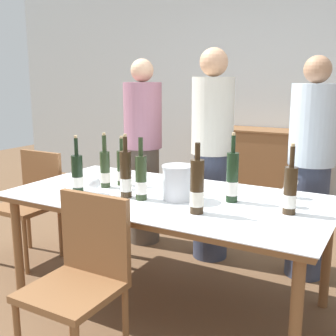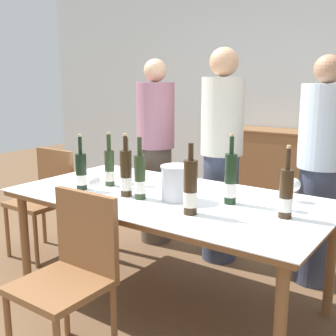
{
  "view_description": "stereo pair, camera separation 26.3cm",
  "coord_description": "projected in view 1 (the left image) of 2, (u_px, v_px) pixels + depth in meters",
  "views": [
    {
      "loc": [
        1.26,
        -2.24,
        1.45
      ],
      "look_at": [
        0.0,
        0.0,
        0.9
      ],
      "focal_mm": 45.0,
      "sensor_mm": 36.0,
      "label": 1
    },
    {
      "loc": [
        1.48,
        -2.1,
        1.45
      ],
      "look_at": [
        0.0,
        0.0,
        0.9
      ],
      "focal_mm": 45.0,
      "sensor_mm": 36.0,
      "label": 2
    }
  ],
  "objects": [
    {
      "name": "wine_bottle_2",
      "position": [
        290.0,
        191.0,
        2.29
      ],
      "size": [
        0.07,
        0.07,
        0.39
      ],
      "color": "#332314",
      "rests_on": "dining_table"
    },
    {
      "name": "chair_left_end",
      "position": [
        33.0,
        197.0,
        3.41
      ],
      "size": [
        0.42,
        0.42,
        0.87
      ],
      "color": "brown",
      "rests_on": "ground_plane"
    },
    {
      "name": "sideboard_cabinet",
      "position": [
        266.0,
        169.0,
        4.78
      ],
      "size": [
        1.27,
        0.46,
        0.9
      ],
      "color": "brown",
      "rests_on": "ground_plane"
    },
    {
      "name": "wine_glass_0",
      "position": [
        94.0,
        184.0,
        2.54
      ],
      "size": [
        0.08,
        0.08,
        0.15
      ],
      "color": "white",
      "rests_on": "dining_table"
    },
    {
      "name": "wine_bottle_3",
      "position": [
        77.0,
        174.0,
        2.74
      ],
      "size": [
        0.07,
        0.07,
        0.37
      ],
      "color": "black",
      "rests_on": "dining_table"
    },
    {
      "name": "person_guest_left",
      "position": [
        212.0,
        156.0,
        3.35
      ],
      "size": [
        0.33,
        0.33,
        1.68
      ],
      "color": "#383F56",
      "rests_on": "ground_plane"
    },
    {
      "name": "wine_bottle_4",
      "position": [
        126.0,
        176.0,
        2.61
      ],
      "size": [
        0.07,
        0.07,
        0.4
      ],
      "color": "#332314",
      "rests_on": "dining_table"
    },
    {
      "name": "wine_bottle_5",
      "position": [
        197.0,
        188.0,
        2.29
      ],
      "size": [
        0.08,
        0.08,
        0.39
      ],
      "color": "#332314",
      "rests_on": "dining_table"
    },
    {
      "name": "back_wall",
      "position": [
        283.0,
        83.0,
        4.81
      ],
      "size": [
        8.0,
        0.1,
        2.8
      ],
      "color": "silver",
      "rests_on": "ground_plane"
    },
    {
      "name": "wine_glass_2",
      "position": [
        289.0,
        191.0,
        2.43
      ],
      "size": [
        0.07,
        0.07,
        0.13
      ],
      "color": "white",
      "rests_on": "dining_table"
    },
    {
      "name": "ice_bucket",
      "position": [
        178.0,
        182.0,
        2.57
      ],
      "size": [
        0.2,
        0.2,
        0.21
      ],
      "color": "silver",
      "rests_on": "dining_table"
    },
    {
      "name": "wine_bottle_6",
      "position": [
        141.0,
        178.0,
        2.56
      ],
      "size": [
        0.07,
        0.07,
        0.38
      ],
      "color": "#28381E",
      "rests_on": "dining_table"
    },
    {
      "name": "person_guest_right",
      "position": [
        310.0,
        170.0,
        3.03
      ],
      "size": [
        0.33,
        0.33,
        1.61
      ],
      "color": "#383F56",
      "rests_on": "ground_plane"
    },
    {
      "name": "chair_near_front",
      "position": [
        82.0,
        271.0,
        2.1
      ],
      "size": [
        0.42,
        0.42,
        0.88
      ],
      "color": "brown",
      "rests_on": "ground_plane"
    },
    {
      "name": "wine_bottle_1",
      "position": [
        122.0,
        169.0,
        2.92
      ],
      "size": [
        0.07,
        0.07,
        0.34
      ],
      "color": "#28381E",
      "rests_on": "dining_table"
    },
    {
      "name": "dining_table",
      "position": [
        168.0,
        205.0,
        2.68
      ],
      "size": [
        2.02,
        1.04,
        0.72
      ],
      "color": "brown",
      "rests_on": "ground_plane"
    },
    {
      "name": "person_host",
      "position": [
        143.0,
        153.0,
        3.69
      ],
      "size": [
        0.33,
        0.33,
        1.62
      ],
      "color": "#51473D",
      "rests_on": "ground_plane"
    },
    {
      "name": "ground_plane",
      "position": [
        168.0,
        300.0,
        2.82
      ],
      "size": [
        12.0,
        12.0,
        0.0
      ],
      "primitive_type": "plane",
      "color": "brown"
    },
    {
      "name": "wine_bottle_7",
      "position": [
        232.0,
        179.0,
        2.51
      ],
      "size": [
        0.07,
        0.07,
        0.42
      ],
      "color": "black",
      "rests_on": "dining_table"
    },
    {
      "name": "wine_bottle_0",
      "position": [
        105.0,
        169.0,
        2.86
      ],
      "size": [
        0.07,
        0.07,
        0.37
      ],
      "color": "#28381E",
      "rests_on": "dining_table"
    },
    {
      "name": "wine_glass_1",
      "position": [
        291.0,
        182.0,
        2.61
      ],
      "size": [
        0.08,
        0.08,
        0.14
      ],
      "color": "white",
      "rests_on": "dining_table"
    }
  ]
}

